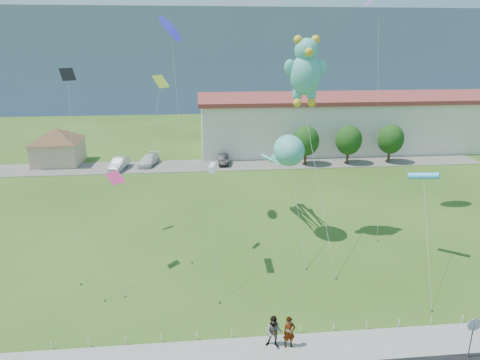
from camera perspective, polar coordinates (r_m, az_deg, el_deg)
The scene contains 25 objects.
ground at distance 27.56m, azimuth 5.24°, elevation -18.12°, with size 160.00×160.00×0.00m, color #2D4914.
sidewalk at distance 25.40m, azimuth 6.48°, elevation -21.63°, with size 80.00×2.50×0.10m, color gray.
parking_strip at distance 59.27m, azimuth -1.02°, elevation 2.06°, with size 70.00×6.00×0.06m, color #59544C.
hill_ridge at distance 141.97m, azimuth -3.97°, elevation 16.34°, with size 160.00×50.00×25.00m, color slate.
pavilion at distance 64.28m, azimuth -23.20°, elevation 4.62°, with size 9.20×9.20×5.00m.
warehouse at distance 73.59m, azimuth 19.14°, elevation 7.47°, with size 61.00×15.00×8.20m.
stop_sign at distance 26.71m, azimuth 28.68°, elevation -16.95°, with size 0.80×0.07×2.50m.
rope_fence at distance 26.39m, azimuth 5.81°, elevation -19.32°, with size 26.05×0.05×0.50m.
tree_near at distance 59.12m, azimuth 8.78°, elevation 5.17°, with size 3.60×3.60×5.47m.
tree_mid at distance 60.87m, azimuth 14.29°, elevation 5.19°, with size 3.60×3.60×5.47m.
tree_far at distance 63.15m, azimuth 19.44°, elevation 5.17°, with size 3.60×3.60×5.47m.
pedestrian_left at distance 25.00m, azimuth 6.57°, elevation -19.51°, with size 0.68×0.44×1.86m, color gray.
pedestrian_right at distance 24.92m, azimuth 4.56°, elevation -19.53°, with size 0.92×0.71×1.89m, color gray.
parked_car_silver at distance 59.26m, azimuth -15.82°, elevation 2.15°, with size 1.58×4.52×1.49m, color #B6B5BC.
parked_car_white at distance 60.24m, azimuth -12.06°, elevation 2.64°, with size 1.93×4.76×1.38m, color silver.
parked_car_black at distance 59.35m, azimuth -2.24°, elevation 2.76°, with size 1.39×3.98×1.31m, color black.
octopus_kite at distance 36.71m, azimuth 6.10°, elevation 3.30°, with size 2.54×12.36×9.00m.
teddy_bear_kite at distance 34.82m, azimuth 8.73°, elevation 14.36°, with size 3.39×8.79×16.71m.
small_kite_white at distance 29.64m, azimuth -3.68°, elevation 1.52°, with size 0.50×5.64×8.33m.
small_kite_yellow at distance 31.41m, azimuth -11.07°, elevation 9.52°, with size 3.31×7.16×13.92m.
small_kite_pink at distance 31.12m, azimuth -16.43°, elevation -1.08°, with size 1.29×5.09×7.53m.
small_kite_purple at distance 42.32m, azimuth 17.98°, elevation 21.80°, with size 2.11×8.24×20.89m.
small_kite_black at distance 36.63m, azimuth -21.83°, elevation 9.96°, with size 2.43×9.72×14.18m.
small_kite_blue at distance 38.13m, azimuth -9.16°, elevation 18.67°, with size 2.21×9.50×17.95m.
small_kite_cyan at distance 34.80m, azimuth 23.32°, elevation 0.39°, with size 2.73×8.45×7.07m.
Camera 1 is at (-4.57, -21.85, 16.16)m, focal length 32.00 mm.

